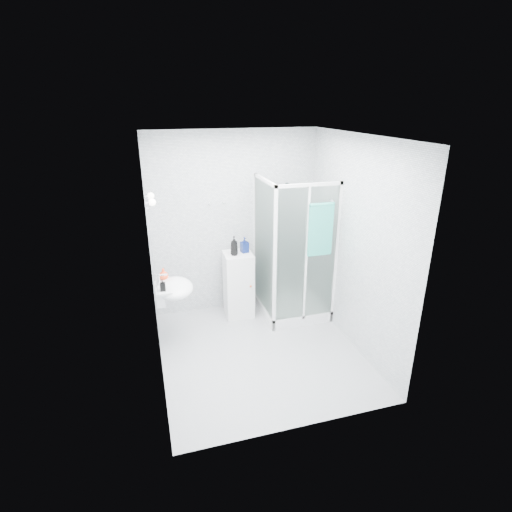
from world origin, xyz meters
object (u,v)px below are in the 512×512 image
object	(u,v)px
soap_dispenser_black	(163,285)
shampoo_bottle_a	(234,246)
wall_basin	(172,289)
soap_dispenser_orange	(163,274)
hand_towel	(321,228)
storage_cabinet	(239,284)
shower_enclosure	(289,287)
shampoo_bottle_b	(245,245)

from	to	relation	value
soap_dispenser_black	shampoo_bottle_a	bearing A→B (deg)	33.34
wall_basin	soap_dispenser_black	size ratio (longest dim) A/B	3.95
shampoo_bottle_a	soap_dispenser_orange	distance (m)	1.06
hand_towel	soap_dispenser_black	world-z (taller)	hand_towel
storage_cabinet	shampoo_bottle_a	world-z (taller)	shampoo_bottle_a
hand_towel	soap_dispenser_orange	distance (m)	2.05
shampoo_bottle_a	soap_dispenser_orange	world-z (taller)	shampoo_bottle_a
wall_basin	soap_dispenser_orange	distance (m)	0.22
hand_towel	soap_dispenser_orange	world-z (taller)	hand_towel
shower_enclosure	soap_dispenser_orange	bearing A→B (deg)	-174.52
shower_enclosure	wall_basin	bearing A→B (deg)	-169.19
hand_towel	soap_dispenser_black	bearing A→B (deg)	-177.94
storage_cabinet	shampoo_bottle_a	distance (m)	0.61
soap_dispenser_orange	shower_enclosure	bearing A→B (deg)	5.48
hand_towel	shampoo_bottle_a	world-z (taller)	hand_towel
storage_cabinet	soap_dispenser_black	size ratio (longest dim) A/B	6.70
wall_basin	soap_dispenser_orange	world-z (taller)	soap_dispenser_orange
storage_cabinet	soap_dispenser_orange	world-z (taller)	soap_dispenser_orange
storage_cabinet	hand_towel	world-z (taller)	hand_towel
shampoo_bottle_a	shower_enclosure	bearing A→B (deg)	-14.56
shampoo_bottle_b	soap_dispenser_orange	size ratio (longest dim) A/B	1.45
hand_towel	shampoo_bottle_b	bearing A→B (deg)	141.36
wall_basin	shampoo_bottle_b	bearing A→B (deg)	28.42
shower_enclosure	wall_basin	size ratio (longest dim) A/B	3.57
shower_enclosure	shampoo_bottle_a	size ratio (longest dim) A/B	7.41
shampoo_bottle_b	soap_dispenser_orange	world-z (taller)	shampoo_bottle_b
shower_enclosure	soap_dispenser_orange	xyz separation A→B (m)	(-1.74, -0.17, 0.49)
soap_dispenser_black	wall_basin	bearing A→B (deg)	53.98
storage_cabinet	shampoo_bottle_b	world-z (taller)	shampoo_bottle_b
shower_enclosure	soap_dispenser_orange	distance (m)	1.81
shampoo_bottle_b	storage_cabinet	bearing A→B (deg)	-165.16
shampoo_bottle_a	soap_dispenser_black	xyz separation A→B (m)	(-1.02, -0.67, -0.15)
storage_cabinet	shampoo_bottle_b	bearing A→B (deg)	16.82
shower_enclosure	shampoo_bottle_b	distance (m)	0.89
soap_dispenser_orange	shampoo_bottle_b	bearing A→B (deg)	20.41
shower_enclosure	storage_cabinet	size ratio (longest dim) A/B	2.10
soap_dispenser_black	shampoo_bottle_b	bearing A→B (deg)	31.88
soap_dispenser_orange	soap_dispenser_black	world-z (taller)	soap_dispenser_orange
shampoo_bottle_a	soap_dispenser_black	bearing A→B (deg)	-146.66
wall_basin	storage_cabinet	size ratio (longest dim) A/B	0.59
storage_cabinet	soap_dispenser_orange	xyz separation A→B (m)	(-1.05, -0.40, 0.46)
storage_cabinet	hand_towel	bearing A→B (deg)	-32.33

